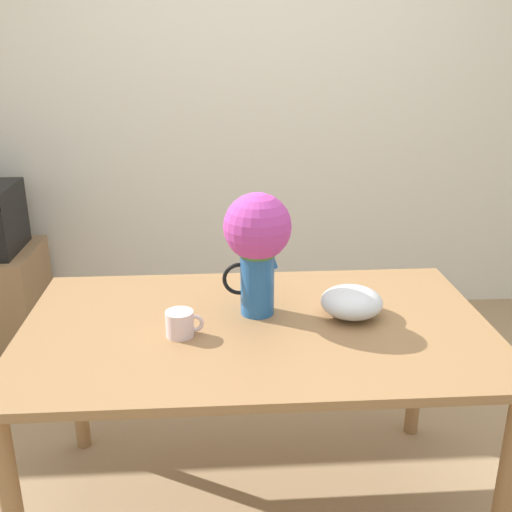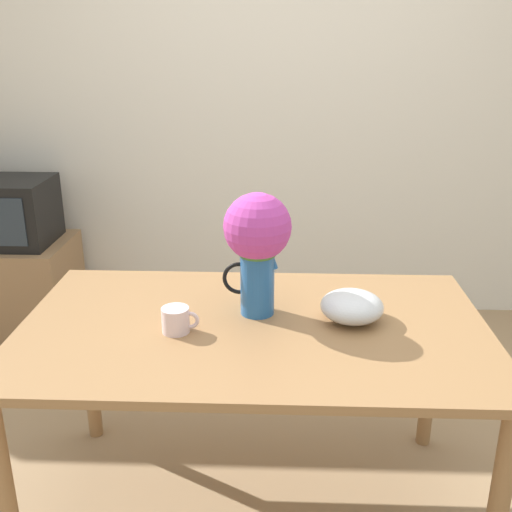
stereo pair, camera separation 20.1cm
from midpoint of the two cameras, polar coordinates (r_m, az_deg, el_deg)
name	(u,v)px [view 1 (the left image)]	position (r m, az deg, el deg)	size (l,w,h in m)	color
ground_plane	(285,485)	(2.53, 0.34, -21.06)	(12.00, 12.00, 0.00)	#9E7F5B
wall_back	(256,103)	(3.64, -1.63, 14.31)	(8.00, 0.05, 2.60)	silver
table	(256,347)	(2.06, -2.80, -8.77)	(1.57, 0.94, 0.76)	olive
flower_vase	(257,239)	(1.99, -2.77, 1.59)	(0.23, 0.23, 0.43)	#235B9E
coffee_mug	(181,324)	(1.95, -10.16, -6.42)	(0.12, 0.09, 0.08)	silver
white_bowl	(352,302)	(2.06, 6.35, -4.44)	(0.21, 0.21, 0.10)	silver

